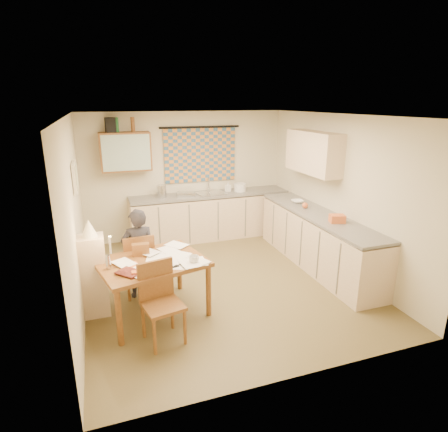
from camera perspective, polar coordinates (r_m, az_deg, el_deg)
name	(u,v)px	position (r m, az deg, el deg)	size (l,w,h in m)	color
floor	(222,282)	(5.92, -0.34, -9.97)	(4.00, 4.50, 0.02)	brown
ceiling	(221,115)	(5.27, -0.39, 15.21)	(4.00, 4.50, 0.02)	white
wall_back	(186,176)	(7.58, -5.85, 6.13)	(4.00, 0.02, 2.50)	beige
wall_front	(300,266)	(3.52, 11.56, -7.40)	(4.00, 0.02, 2.50)	beige
wall_left	(74,217)	(5.21, -21.82, -0.16)	(0.02, 4.50, 2.50)	beige
wall_right	(339,193)	(6.37, 17.06, 3.34)	(0.02, 4.50, 2.50)	beige
window_blind	(200,155)	(7.55, -3.63, 9.22)	(1.45, 0.03, 1.05)	#305A7E
curtain_rod	(200,127)	(7.48, -3.67, 13.38)	(0.04, 0.04, 1.60)	black
wall_cabinet	(126,152)	(7.15, -14.77, 9.46)	(0.90, 0.34, 0.70)	brown
wall_cabinet_glass	(126,153)	(6.98, -14.65, 9.30)	(0.84, 0.02, 0.64)	#99B2A5
upper_cabinet_right	(313,152)	(6.61, 13.45, 9.41)	(0.34, 1.30, 0.70)	#D1B18D
framed_print	(75,177)	(5.49, -21.78, 5.55)	(0.04, 0.50, 0.40)	beige
print_canvas	(77,177)	(5.49, -21.52, 5.58)	(0.01, 0.42, 0.32)	beige
counter_back	(214,216)	(7.61, -1.60, 0.05)	(3.30, 0.62, 0.92)	#D1B18D
counter_right	(317,240)	(6.47, 13.97, -3.62)	(0.62, 2.95, 0.92)	#D1B18D
stove	(358,266)	(5.68, 19.69, -7.14)	(0.58, 0.58, 0.90)	white
sink	(211,195)	(7.48, -1.97, 3.16)	(0.55, 0.45, 0.10)	silver
tap	(209,185)	(7.61, -2.34, 4.79)	(0.03, 0.03, 0.28)	silver
dish_rack	(186,194)	(7.33, -5.82, 3.36)	(0.35, 0.30, 0.06)	silver
kettle	(162,191)	(7.23, -9.49, 3.73)	(0.18, 0.18, 0.24)	silver
mixing_bowl	(240,187)	(7.65, 2.45, 4.39)	(0.24, 0.24, 0.16)	white
soap_bottle	(228,187)	(7.61, 0.61, 4.50)	(0.12, 0.12, 0.20)	white
bowl	(297,201)	(6.89, 11.12, 2.18)	(0.24, 0.24, 0.05)	white
orange_bag	(337,219)	(5.92, 16.87, -0.39)	(0.22, 0.16, 0.12)	orange
fruit_orange	(305,205)	(6.57, 12.25, 1.59)	(0.10, 0.10, 0.10)	orange
speaker	(110,125)	(7.09, -16.95, 13.14)	(0.16, 0.20, 0.26)	black
bottle_green	(117,125)	(7.10, -16.05, 13.22)	(0.07, 0.07, 0.26)	#195926
bottle_brown	(133,124)	(7.12, -13.73, 13.40)	(0.07, 0.07, 0.26)	brown
dining_table	(153,287)	(5.02, -10.76, -10.59)	(1.48, 1.25, 0.75)	brown
chair_far	(139,275)	(5.59, -12.81, -8.76)	(0.45, 0.45, 0.93)	brown
chair_near	(163,318)	(4.53, -9.28, -15.05)	(0.50, 0.50, 0.94)	brown
person	(139,253)	(5.38, -12.82, -5.59)	(0.48, 0.33, 1.30)	black
shelf_stand	(94,276)	(5.14, -19.17, -8.61)	(0.32, 0.30, 1.08)	#D1B18D
lampshade	(89,228)	(4.90, -19.90, -1.74)	(0.20, 0.20, 0.22)	beige
letter_rack	(141,249)	(5.03, -12.57, -5.00)	(0.22, 0.10, 0.16)	brown
mug	(194,260)	(4.69, -4.59, -6.65)	(0.17, 0.17, 0.10)	white
magazine	(123,276)	(4.50, -15.18, -8.84)	(0.34, 0.35, 0.03)	maroon
book	(124,269)	(4.68, -14.96, -7.82)	(0.25, 0.30, 0.02)	orange
orange_box	(137,273)	(4.52, -13.13, -8.45)	(0.12, 0.08, 0.04)	orange
eyeglasses	(173,267)	(4.63, -7.73, -7.66)	(0.13, 0.04, 0.02)	black
candle_holder	(108,262)	(4.72, -17.25, -6.72)	(0.06, 0.06, 0.18)	silver
candle	(110,245)	(4.68, -16.98, -4.27)	(0.02, 0.02, 0.22)	white
candle_flame	(110,237)	(4.60, -16.93, -3.03)	(0.02, 0.02, 0.02)	#FFCC66
papers	(169,259)	(4.82, -8.35, -6.57)	(1.20, 1.08, 0.03)	white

